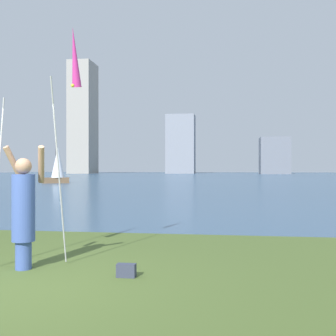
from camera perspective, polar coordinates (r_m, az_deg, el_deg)
ground at (r=56.15m, az=5.03°, el=-1.52°), size 120.00×138.00×0.12m
person at (r=6.72m, az=-19.23°, el=-5.25°), size 0.69×0.51×1.89m
kite_flag_right at (r=7.41m, az=-12.81°, el=13.77°), size 0.16×1.17×3.91m
bag at (r=6.06m, az=-5.76°, el=-13.83°), size 0.27×0.13×0.19m
sailboat_4 at (r=41.43m, az=-14.97°, el=0.21°), size 2.66×1.89×4.92m
skyline_tower_0 at (r=104.51m, az=-11.61°, el=6.73°), size 5.48×7.68×27.12m
skyline_tower_1 at (r=101.11m, az=1.76°, el=3.29°), size 6.86×5.37×14.23m
skyline_tower_2 at (r=97.30m, az=14.42°, el=1.65°), size 6.55×6.22×8.27m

